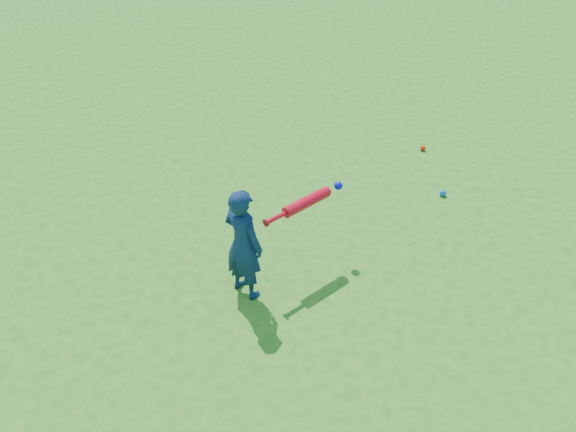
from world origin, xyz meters
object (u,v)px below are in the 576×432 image
at_px(bat_swing, 309,200).
at_px(ground_ball_blue, 443,193).
at_px(child, 243,244).
at_px(ground_ball_red, 423,148).

bearing_deg(bat_swing, ground_ball_blue, -5.25).
height_order(child, bat_swing, child).
relative_size(ground_ball_red, bat_swing, 0.07).
bearing_deg(bat_swing, ground_ball_red, 13.67).
distance_m(ground_ball_blue, bat_swing, 1.94).
height_order(ground_ball_red, ground_ball_blue, ground_ball_blue).
distance_m(ground_ball_red, ground_ball_blue, 0.95).
height_order(ground_ball_blue, bat_swing, bat_swing).
xyz_separation_m(child, ground_ball_blue, (2.52, -0.14, -0.51)).
height_order(child, ground_ball_blue, child).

